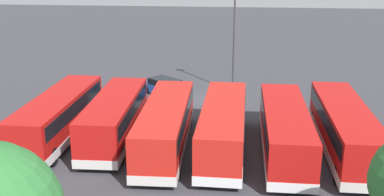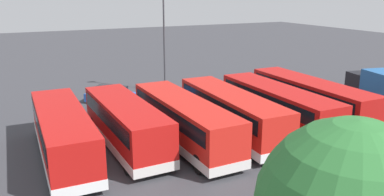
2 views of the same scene
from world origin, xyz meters
The scene contains 9 objects.
ground_plane centered at (0.00, 0.00, 0.00)m, with size 140.00×140.00×0.00m, color #38383D.
bus_single_deck_near_end centered at (-9.17, 9.99, 1.62)m, with size 2.67×11.67×2.95m.
bus_single_deck_second centered at (-5.51, 10.64, 1.62)m, with size 2.67×11.06×2.95m.
bus_single_deck_third centered at (-1.77, 10.46, 1.62)m, with size 2.80×11.01×2.95m.
bus_single_deck_fourth centered at (1.81, 10.60, 1.62)m, with size 2.84×11.18×2.95m.
bus_single_deck_fifth centered at (5.32, 9.55, 1.62)m, with size 2.90×10.17×2.95m.
bus_single_deck_sixth centered at (9.07, 9.60, 1.62)m, with size 2.70×10.90×2.95m.
car_hatchback_silver centered at (3.57, -0.84, 0.70)m, with size 4.69×4.29×1.43m.
lamp_post_tall centered at (-2.15, -2.50, 5.30)m, with size 0.70×0.30×9.21m.
Camera 2 is at (11.46, 31.72, 9.53)m, focal length 36.02 mm.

